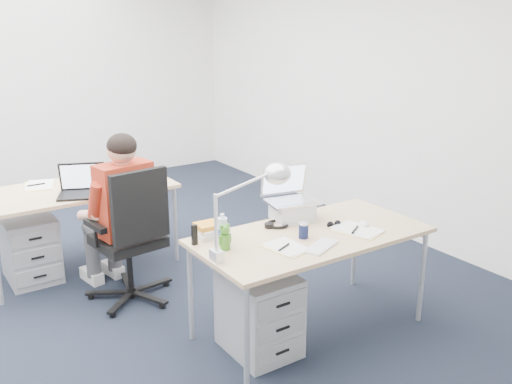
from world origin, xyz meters
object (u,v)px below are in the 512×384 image
at_px(office_chair, 132,263).
at_px(headphones, 277,223).
at_px(water_bottle, 222,229).
at_px(book_stack, 211,229).
at_px(bear_figurine, 225,237).
at_px(drawer_pedestal_near, 259,313).
at_px(cordless_phone, 194,235).
at_px(drawer_pedestal_far, 30,248).
at_px(can_koozie, 303,230).
at_px(seated_person, 117,215).
at_px(desk_lamp, 240,211).
at_px(far_cup, 90,176).
at_px(computer_mouse, 364,224).
at_px(dark_laptop, 81,180).
at_px(desk_far, 77,193).
at_px(wireless_keyboard, 321,246).
at_px(sunglasses, 334,224).
at_px(silver_laptop, 292,195).
at_px(desk_near, 311,240).

distance_m(office_chair, headphones, 1.24).
bearing_deg(water_bottle, book_stack, 87.40).
height_order(bear_figurine, book_stack, bear_figurine).
relative_size(drawer_pedestal_near, cordless_phone, 4.07).
xyz_separation_m(drawer_pedestal_far, can_koozie, (1.34, -1.98, 0.51)).
relative_size(seated_person, drawer_pedestal_near, 2.38).
height_order(can_koozie, desk_lamp, desk_lamp).
bearing_deg(book_stack, far_cup, 97.73).
relative_size(computer_mouse, water_bottle, 0.48).
bearing_deg(dark_laptop, headphones, -33.92).
xyz_separation_m(can_koozie, water_bottle, (-0.50, 0.20, 0.05)).
distance_m(headphones, bear_figurine, 0.55).
xyz_separation_m(desk_far, drawer_pedestal_far, (-0.43, -0.01, -0.41)).
bearing_deg(drawer_pedestal_far, can_koozie, -55.93).
xyz_separation_m(office_chair, bear_figurine, (0.24, -1.03, 0.51)).
relative_size(wireless_keyboard, can_koozie, 2.66).
xyz_separation_m(desk_far, wireless_keyboard, (0.90, -2.18, 0.05)).
xyz_separation_m(cordless_phone, desk_lamp, (0.16, -0.30, 0.22)).
relative_size(headphones, desk_lamp, 0.37).
xyz_separation_m(sunglasses, far_cup, (-1.05, 2.08, 0.03)).
bearing_deg(wireless_keyboard, silver_laptop, 49.77).
xyz_separation_m(desk_near, computer_mouse, (0.39, -0.10, 0.06)).
xyz_separation_m(office_chair, seated_person, (-0.02, 0.18, 0.35)).
xyz_separation_m(computer_mouse, headphones, (-0.50, 0.35, -0.00)).
height_order(can_koozie, bear_figurine, bear_figurine).
height_order(desk_near, desk_lamp, desk_lamp).
relative_size(office_chair, wireless_keyboard, 3.86).
height_order(drawer_pedestal_far, book_stack, book_stack).
bearing_deg(water_bottle, dark_laptop, 105.99).
height_order(silver_laptop, bear_figurine, silver_laptop).
relative_size(office_chair, drawer_pedestal_near, 1.98).
bearing_deg(can_koozie, far_cup, 108.91).
height_order(desk_near, headphones, headphones).
xyz_separation_m(desk_far, headphones, (0.90, -1.71, 0.06)).
height_order(drawer_pedestal_near, desk_lamp, desk_lamp).
relative_size(wireless_keyboard, book_stack, 1.37).
bearing_deg(drawer_pedestal_far, desk_far, 0.94).
xyz_separation_m(headphones, cordless_phone, (-0.65, 0.01, 0.05)).
bearing_deg(water_bottle, computer_mouse, -15.13).
relative_size(seated_person, computer_mouse, 13.20).
bearing_deg(sunglasses, computer_mouse, -26.11).
relative_size(drawer_pedestal_far, bear_figurine, 3.19).
bearing_deg(desk_lamp, bear_figurine, 95.37).
relative_size(silver_laptop, bear_figurine, 2.19).
bearing_deg(desk_lamp, water_bottle, 79.77).
height_order(office_chair, seated_person, seated_person).
bearing_deg(dark_laptop, wireless_keyboard, -40.81).
relative_size(silver_laptop, can_koozie, 3.56).
relative_size(desk_near, book_stack, 7.77).
distance_m(bear_figurine, dark_laptop, 1.66).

